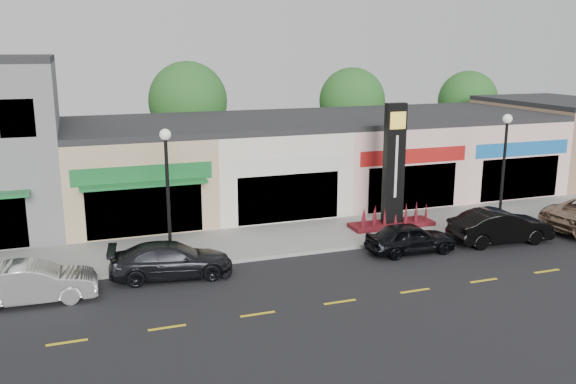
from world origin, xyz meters
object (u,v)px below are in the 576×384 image
Objects in this scene: car_black_sedan at (410,238)px; lamp_west_near at (167,183)px; car_black_conv at (500,226)px; car_dark_sedan at (171,260)px; pylon_sign at (393,184)px; car_white_van at (33,283)px; lamp_east_near at (504,159)px.

lamp_west_near is at bearing 82.17° from car_black_sedan.
car_dark_sedan is at bearing 91.41° from car_black_conv.
pylon_sign is at bearing -69.23° from car_dark_sedan.
lamp_west_near reaches higher than car_white_van.
car_white_van is (-16.06, -3.60, -1.57)m from pylon_sign.
car_black_conv is (3.60, -3.52, -1.51)m from pylon_sign.
car_black_conv is at bearing -44.38° from pylon_sign.
lamp_east_near is 1.18× the size of car_black_conv.
pylon_sign is 1.54× the size of car_black_sedan.
car_dark_sedan is 1.01× the size of car_black_conv.
car_dark_sedan is (-0.15, -1.11, -2.80)m from lamp_west_near.
car_dark_sedan is at bearing -78.82° from car_white_van.
pylon_sign is at bearing 161.25° from lamp_east_near.
pylon_sign is 1.40× the size of car_white_van.
car_white_van reaches higher than car_black_sedan.
pylon_sign is 1.29× the size of car_black_conv.
lamp_west_near is 1.40× the size of car_black_sedan.
pylon_sign reaches higher than lamp_west_near.
lamp_west_near is 10.55m from car_black_sedan.
lamp_west_near is 6.07m from car_white_van.
lamp_east_near is (16.00, 0.00, 0.00)m from lamp_west_near.
lamp_east_near reaches higher than car_black_conv.
lamp_east_near is at bearing -82.78° from car_white_van.
car_black_conv is at bearing -7.13° from lamp_west_near.
car_white_van is 0.92× the size of car_dark_sedan.
pylon_sign reaches higher than lamp_east_near.
lamp_west_near is 1.18× the size of car_black_conv.
car_black_sedan is (-5.97, -1.70, -2.81)m from lamp_east_near.
lamp_east_near is 1.17× the size of car_dark_sedan.
lamp_east_near is at bearing -79.44° from car_dark_sedan.
car_white_van is 15.09m from car_black_sedan.
lamp_east_near is 3.56m from car_black_conv.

